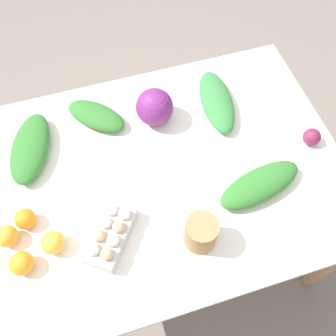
{
  "coord_description": "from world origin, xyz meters",
  "views": [
    {
      "loc": [
        -0.21,
        -0.69,
        2.03
      ],
      "look_at": [
        0.0,
        0.0,
        0.77
      ],
      "focal_mm": 40.0,
      "sensor_mm": 36.0,
      "label": 1
    }
  ],
  "objects_px": {
    "cabbage_purple": "(155,107)",
    "greens_bunch_chard": "(217,101)",
    "egg_carton": "(110,234)",
    "greens_bunch_dandelion": "(260,185)",
    "orange_2": "(22,263)",
    "greens_bunch_kale": "(30,148)",
    "beet_root": "(312,137)",
    "orange_1": "(25,219)",
    "paper_bag": "(201,233)",
    "greens_bunch_beet_tops": "(96,116)",
    "orange_0": "(53,242)",
    "orange_3": "(7,236)"
  },
  "relations": [
    {
      "from": "cabbage_purple",
      "to": "greens_bunch_chard",
      "type": "distance_m",
      "value": 0.27
    },
    {
      "from": "beet_root",
      "to": "orange_1",
      "type": "relative_size",
      "value": 0.94
    },
    {
      "from": "greens_bunch_kale",
      "to": "orange_0",
      "type": "xyz_separation_m",
      "value": [
        0.03,
        -0.42,
        0.0
      ]
    },
    {
      "from": "orange_2",
      "to": "orange_3",
      "type": "relative_size",
      "value": 1.05
    },
    {
      "from": "greens_bunch_kale",
      "to": "beet_root",
      "type": "bearing_deg",
      "value": -14.38
    },
    {
      "from": "greens_bunch_chard",
      "to": "greens_bunch_beet_tops",
      "type": "relative_size",
      "value": 1.28
    },
    {
      "from": "greens_bunch_kale",
      "to": "orange_1",
      "type": "relative_size",
      "value": 4.39
    },
    {
      "from": "egg_carton",
      "to": "greens_bunch_beet_tops",
      "type": "distance_m",
      "value": 0.53
    },
    {
      "from": "greens_bunch_kale",
      "to": "greens_bunch_dandelion",
      "type": "bearing_deg",
      "value": -27.5
    },
    {
      "from": "cabbage_purple",
      "to": "orange_2",
      "type": "distance_m",
      "value": 0.77
    },
    {
      "from": "greens_bunch_chard",
      "to": "greens_bunch_kale",
      "type": "bearing_deg",
      "value": -179.55
    },
    {
      "from": "cabbage_purple",
      "to": "greens_bunch_dandelion",
      "type": "bearing_deg",
      "value": -57.16
    },
    {
      "from": "paper_bag",
      "to": "greens_bunch_chard",
      "type": "xyz_separation_m",
      "value": [
        0.27,
        0.55,
        -0.03
      ]
    },
    {
      "from": "greens_bunch_kale",
      "to": "beet_root",
      "type": "xyz_separation_m",
      "value": [
        1.09,
        -0.28,
        -0.0
      ]
    },
    {
      "from": "egg_carton",
      "to": "orange_2",
      "type": "distance_m",
      "value": 0.31
    },
    {
      "from": "greens_bunch_beet_tops",
      "to": "orange_1",
      "type": "bearing_deg",
      "value": -131.27
    },
    {
      "from": "paper_bag",
      "to": "orange_0",
      "type": "bearing_deg",
      "value": 165.7
    },
    {
      "from": "orange_2",
      "to": "orange_3",
      "type": "height_order",
      "value": "orange_2"
    },
    {
      "from": "cabbage_purple",
      "to": "orange_0",
      "type": "relative_size",
      "value": 1.87
    },
    {
      "from": "cabbage_purple",
      "to": "orange_1",
      "type": "bearing_deg",
      "value": -150.93
    },
    {
      "from": "egg_carton",
      "to": "orange_1",
      "type": "height_order",
      "value": "egg_carton"
    },
    {
      "from": "egg_carton",
      "to": "greens_bunch_kale",
      "type": "distance_m",
      "value": 0.5
    },
    {
      "from": "orange_1",
      "to": "greens_bunch_chard",
      "type": "bearing_deg",
      "value": 19.83
    },
    {
      "from": "cabbage_purple",
      "to": "greens_bunch_chard",
      "type": "relative_size",
      "value": 0.46
    },
    {
      "from": "egg_carton",
      "to": "greens_bunch_dandelion",
      "type": "xyz_separation_m",
      "value": [
        0.58,
        0.03,
        -0.01
      ]
    },
    {
      "from": "paper_bag",
      "to": "greens_bunch_beet_tops",
      "type": "height_order",
      "value": "paper_bag"
    },
    {
      "from": "greens_bunch_dandelion",
      "to": "greens_bunch_chard",
      "type": "height_order",
      "value": "greens_bunch_dandelion"
    },
    {
      "from": "egg_carton",
      "to": "greens_bunch_dandelion",
      "type": "bearing_deg",
      "value": 128.86
    },
    {
      "from": "paper_bag",
      "to": "orange_2",
      "type": "bearing_deg",
      "value": 172.05
    },
    {
      "from": "egg_carton",
      "to": "orange_1",
      "type": "distance_m",
      "value": 0.31
    },
    {
      "from": "paper_bag",
      "to": "greens_bunch_beet_tops",
      "type": "relative_size",
      "value": 0.51
    },
    {
      "from": "beet_root",
      "to": "orange_3",
      "type": "height_order",
      "value": "orange_3"
    },
    {
      "from": "orange_1",
      "to": "orange_3",
      "type": "height_order",
      "value": "orange_3"
    },
    {
      "from": "greens_bunch_beet_tops",
      "to": "orange_2",
      "type": "distance_m",
      "value": 0.65
    },
    {
      "from": "paper_bag",
      "to": "orange_2",
      "type": "distance_m",
      "value": 0.61
    },
    {
      "from": "cabbage_purple",
      "to": "orange_2",
      "type": "height_order",
      "value": "cabbage_purple"
    },
    {
      "from": "beet_root",
      "to": "orange_3",
      "type": "bearing_deg",
      "value": -176.93
    },
    {
      "from": "greens_bunch_dandelion",
      "to": "greens_bunch_kale",
      "type": "height_order",
      "value": "greens_bunch_kale"
    },
    {
      "from": "orange_2",
      "to": "orange_0",
      "type": "bearing_deg",
      "value": 20.27
    },
    {
      "from": "orange_2",
      "to": "orange_3",
      "type": "bearing_deg",
      "value": 109.42
    },
    {
      "from": "orange_1",
      "to": "greens_bunch_dandelion",
      "type": "bearing_deg",
      "value": -7.94
    },
    {
      "from": "paper_bag",
      "to": "orange_1",
      "type": "xyz_separation_m",
      "value": [
        -0.58,
        0.24,
        -0.03
      ]
    },
    {
      "from": "greens_bunch_chard",
      "to": "beet_root",
      "type": "bearing_deg",
      "value": -43.54
    },
    {
      "from": "egg_carton",
      "to": "paper_bag",
      "type": "xyz_separation_m",
      "value": [
        0.3,
        -0.1,
        0.03
      ]
    },
    {
      "from": "paper_bag",
      "to": "greens_bunch_beet_tops",
      "type": "xyz_separation_m",
      "value": [
        -0.24,
        0.62,
        -0.04
      ]
    },
    {
      "from": "greens_bunch_beet_tops",
      "to": "orange_1",
      "type": "height_order",
      "value": "orange_1"
    },
    {
      "from": "beet_root",
      "to": "greens_bunch_beet_tops",
      "type": "bearing_deg",
      "value": 155.84
    },
    {
      "from": "greens_bunch_chard",
      "to": "orange_3",
      "type": "relative_size",
      "value": 4.39
    },
    {
      "from": "egg_carton",
      "to": "paper_bag",
      "type": "relative_size",
      "value": 1.89
    },
    {
      "from": "greens_bunch_dandelion",
      "to": "orange_3",
      "type": "bearing_deg",
      "value": 175.51
    }
  ]
}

